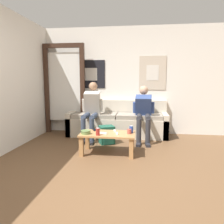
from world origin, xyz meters
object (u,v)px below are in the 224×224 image
Objects in this scene: person_seated_adult at (91,108)px; game_controller_near_left at (115,131)px; pillar_candle at (129,131)px; drink_can_blue at (131,129)px; cell_phone at (95,130)px; coffee_table at (108,137)px; backpack at (107,135)px; game_controller_near_right at (103,133)px; couch at (117,123)px; person_seated_teen at (144,110)px; game_controller_far_center at (117,133)px; drink_can_red at (98,132)px; ceramic_bowl at (86,132)px.

person_seated_adult reaches higher than game_controller_near_left.
drink_can_blue reaches higher than pillar_candle.
coffee_table is at bearing -32.22° from cell_phone.
coffee_table is 0.44m from drink_can_blue.
backpack is 2.97× the size of drink_can_blue.
person_seated_adult reaches higher than drink_can_blue.
drink_can_blue is 0.86× the size of game_controller_near_right.
couch reaches higher than cell_phone.
pillar_candle is at bearing -111.19° from drink_can_blue.
game_controller_near_right is at bearing -86.01° from backpack.
drink_can_blue is (-0.22, -0.90, -0.22)m from person_seated_teen.
game_controller_near_left and game_controller_far_center have the same top height.
drink_can_red is (-0.14, -0.18, 0.13)m from coffee_table.
ceramic_bowl is 0.30m from cell_phone.
couch is 0.75m from person_seated_adult.
pillar_candle is (-0.25, -0.98, -0.24)m from person_seated_teen.
person_seated_teen is at bearing 42.23° from cell_phone.
ceramic_bowl is (-0.99, -1.09, -0.24)m from person_seated_teen.
game_controller_near_left reaches higher than cell_phone.
ceramic_bowl is (0.15, -1.08, -0.28)m from person_seated_adult.
person_seated_teen is (0.63, 0.98, 0.35)m from coffee_table.
couch is at bearing 94.06° from game_controller_near_left.
backpack is at bearing 70.29° from ceramic_bowl.
backpack is (-0.13, -0.71, -0.12)m from couch.
game_controller_near_right is 0.31m from cell_phone.
person_seated_adult is 1.12m from ceramic_bowl.
game_controller_far_center reaches higher than coffee_table.
drink_can_red is (-0.77, -1.16, -0.22)m from person_seated_teen.
coffee_table reaches higher than backpack.
drink_can_red is 0.84× the size of game_controller_near_left.
person_seated_teen is 1.50m from ceramic_bowl.
coffee_table is 0.20m from game_controller_far_center.
person_seated_adult is 1.16m from game_controller_near_right.
cell_phone is at bearing 172.64° from drink_can_blue.
game_controller_near_right is (-0.07, -0.06, 0.08)m from coffee_table.
couch is 15.91× the size of game_controller_near_right.
game_controller_near_right is (0.07, 0.12, -0.05)m from drink_can_red.
couch reaches higher than drink_can_red.
drink_can_red is 0.84× the size of game_controller_far_center.
person_seated_teen is 1.41m from drink_can_red.
person_seated_teen reaches higher than couch.
backpack is 2.49× the size of game_controller_near_left.
coffee_table is 10.21× the size of pillar_candle.
ceramic_bowl reaches higher than game_controller_far_center.
person_seated_adult is 1.34m from pillar_candle.
game_controller_far_center is at bearing 5.61° from ceramic_bowl.
backpack is at bearing 115.18° from game_controller_near_left.
drink_can_blue is (0.77, 0.19, 0.03)m from ceramic_bowl.
coffee_table is at bearing 160.58° from game_controller_far_center.
game_controller_near_left is at bearing -53.28° from person_seated_adult.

